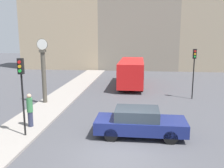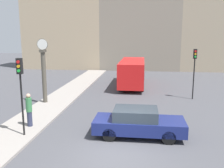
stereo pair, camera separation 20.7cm
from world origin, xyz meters
name	(u,v)px [view 2 (the right image)]	position (x,y,z in m)	size (l,w,h in m)	color
ground_plane	(117,154)	(0.00, 0.00, 0.00)	(120.00, 120.00, 0.00)	#47474C
sidewalk_corner	(70,91)	(-5.52, 11.71, 0.06)	(2.57, 27.41, 0.12)	gray
building_row	(145,12)	(1.12, 28.46, 8.54)	(34.45, 5.00, 19.29)	tan
sedan_car	(138,122)	(0.84, 2.06, 0.73)	(4.53, 1.80, 1.45)	navy
bus_distant	(132,71)	(-0.02, 14.96, 1.49)	(2.35, 7.93, 2.60)	red
traffic_light_near	(21,81)	(-4.83, 1.24, 2.87)	(0.26, 0.24, 3.85)	black
traffic_light_far	(195,64)	(5.04, 10.23, 2.86)	(0.26, 0.24, 4.01)	black
street_clock	(44,72)	(-6.20, 7.42, 2.42)	(0.81, 0.41, 4.69)	#4C473D
pedestrian_green_hoodie	(29,110)	(-5.09, 2.46, 1.06)	(0.32, 0.32, 1.83)	#2D334C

